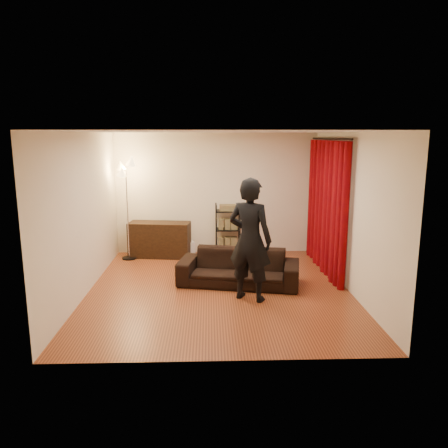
{
  "coord_description": "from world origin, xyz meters",
  "views": [
    {
      "loc": [
        -0.16,
        -7.27,
        2.64
      ],
      "look_at": [
        0.1,
        0.3,
        1.1
      ],
      "focal_mm": 35.0,
      "sensor_mm": 36.0,
      "label": 1
    }
  ],
  "objects_px": {
    "floor_lamp": "(127,211)",
    "sofa": "(239,268)",
    "media_cabinet": "(160,240)",
    "storage_boxes": "(186,248)",
    "person": "(250,240)",
    "wire_shelf": "(228,229)"
  },
  "relations": [
    {
      "from": "person",
      "to": "floor_lamp",
      "type": "bearing_deg",
      "value": -17.0
    },
    {
      "from": "person",
      "to": "wire_shelf",
      "type": "xyz_separation_m",
      "value": [
        -0.24,
        2.77,
        -0.43
      ]
    },
    {
      "from": "sofa",
      "to": "storage_boxes",
      "type": "height_order",
      "value": "sofa"
    },
    {
      "from": "person",
      "to": "floor_lamp",
      "type": "xyz_separation_m",
      "value": [
        -2.4,
        2.47,
        0.06
      ]
    },
    {
      "from": "sofa",
      "to": "floor_lamp",
      "type": "bearing_deg",
      "value": 154.03
    },
    {
      "from": "person",
      "to": "storage_boxes",
      "type": "relative_size",
      "value": 5.66
    },
    {
      "from": "media_cabinet",
      "to": "wire_shelf",
      "type": "height_order",
      "value": "wire_shelf"
    },
    {
      "from": "sofa",
      "to": "person",
      "type": "height_order",
      "value": "person"
    },
    {
      "from": "floor_lamp",
      "to": "sofa",
      "type": "bearing_deg",
      "value": -37.52
    },
    {
      "from": "sofa",
      "to": "media_cabinet",
      "type": "bearing_deg",
      "value": 141.96
    },
    {
      "from": "person",
      "to": "storage_boxes",
      "type": "bearing_deg",
      "value": -38.42
    },
    {
      "from": "media_cabinet",
      "to": "storage_boxes",
      "type": "xyz_separation_m",
      "value": [
        0.57,
        0.18,
        -0.24
      ]
    },
    {
      "from": "person",
      "to": "media_cabinet",
      "type": "xyz_separation_m",
      "value": [
        -1.75,
        2.63,
        -0.61
      ]
    },
    {
      "from": "media_cabinet",
      "to": "floor_lamp",
      "type": "distance_m",
      "value": 0.95
    },
    {
      "from": "person",
      "to": "floor_lamp",
      "type": "relative_size",
      "value": 0.94
    },
    {
      "from": "media_cabinet",
      "to": "wire_shelf",
      "type": "bearing_deg",
      "value": 12.7
    },
    {
      "from": "wire_shelf",
      "to": "floor_lamp",
      "type": "distance_m",
      "value": 2.24
    },
    {
      "from": "media_cabinet",
      "to": "sofa",
      "type": "bearing_deg",
      "value": -42.25
    },
    {
      "from": "storage_boxes",
      "to": "sofa",
      "type": "bearing_deg",
      "value": -63.25
    },
    {
      "from": "floor_lamp",
      "to": "wire_shelf",
      "type": "bearing_deg",
      "value": 7.91
    },
    {
      "from": "floor_lamp",
      "to": "person",
      "type": "bearing_deg",
      "value": -45.84
    },
    {
      "from": "wire_shelf",
      "to": "floor_lamp",
      "type": "relative_size",
      "value": 0.54
    }
  ]
}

